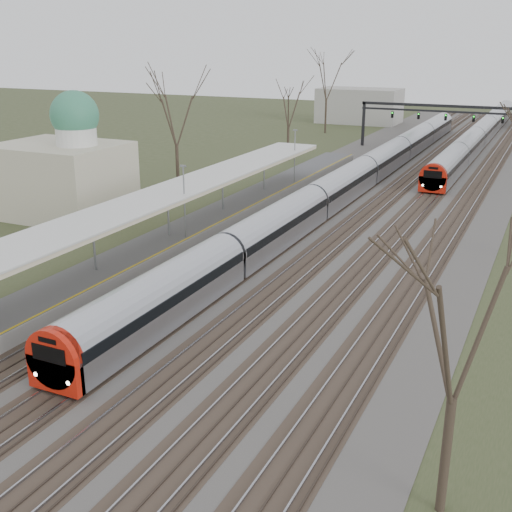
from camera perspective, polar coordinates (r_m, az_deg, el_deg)
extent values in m
cube|color=#474442|center=(60.80, 10.52, 5.08)|extent=(24.00, 160.00, 0.10)
cube|color=#4C3828|center=(62.52, 5.19, 5.73)|extent=(2.60, 160.00, 0.06)
cube|color=gray|center=(62.75, 4.58, 5.86)|extent=(0.07, 160.00, 0.12)
cube|color=gray|center=(62.27, 5.82, 5.72)|extent=(0.07, 160.00, 0.12)
cube|color=#4C3828|center=(61.44, 8.27, 5.38)|extent=(2.60, 160.00, 0.06)
cube|color=gray|center=(61.63, 7.63, 5.52)|extent=(0.07, 160.00, 0.12)
cube|color=gray|center=(61.23, 8.91, 5.37)|extent=(0.07, 160.00, 0.12)
cube|color=#4C3828|center=(60.55, 11.44, 5.01)|extent=(2.60, 160.00, 0.06)
cube|color=gray|center=(60.70, 10.78, 5.15)|extent=(0.07, 160.00, 0.12)
cube|color=gray|center=(60.37, 12.10, 4.99)|extent=(0.07, 160.00, 0.12)
cube|color=#4C3828|center=(59.85, 14.69, 4.61)|extent=(2.60, 160.00, 0.06)
cube|color=gray|center=(59.96, 14.02, 4.76)|extent=(0.07, 160.00, 0.12)
cube|color=gray|center=(59.71, 15.37, 4.59)|extent=(0.07, 160.00, 0.12)
cube|color=#4C3828|center=(59.35, 18.00, 4.19)|extent=(2.60, 160.00, 0.06)
cube|color=gray|center=(59.42, 17.32, 4.34)|extent=(0.07, 160.00, 0.12)
cube|color=gray|center=(59.25, 18.69, 4.16)|extent=(0.07, 160.00, 0.12)
cube|color=#9E9B93|center=(48.32, -5.47, 2.36)|extent=(3.50, 69.00, 1.00)
cylinder|color=slate|center=(38.75, -14.20, 0.84)|extent=(0.14, 0.14, 3.00)
cylinder|color=slate|center=(44.93, -7.81, 3.67)|extent=(0.14, 0.14, 3.00)
cylinder|color=slate|center=(51.61, -2.99, 5.77)|extent=(0.14, 0.14, 3.00)
cylinder|color=slate|center=(58.62, 0.73, 7.35)|extent=(0.14, 0.14, 3.00)
cube|color=silver|center=(43.75, -8.61, 5.32)|extent=(4.10, 50.00, 0.12)
cube|color=beige|center=(43.79, -8.60, 5.11)|extent=(4.10, 50.00, 0.25)
cube|color=beige|center=(55.68, -16.92, 6.47)|extent=(10.00, 8.00, 6.00)
cylinder|color=silver|center=(53.69, -15.72, 10.71)|extent=(3.20, 3.20, 2.50)
sphere|color=#327E5B|center=(53.55, -15.83, 11.98)|extent=(3.80, 3.80, 3.80)
cube|color=black|center=(91.42, 9.52, 11.48)|extent=(0.35, 0.35, 6.00)
cube|color=black|center=(88.87, 16.13, 12.71)|extent=(21.00, 0.35, 0.35)
cube|color=black|center=(88.94, 16.09, 12.26)|extent=(21.00, 0.25, 0.25)
cube|color=black|center=(90.05, 12.03, 12.19)|extent=(0.32, 0.22, 0.85)
sphere|color=#0CFF19|center=(89.89, 12.02, 12.34)|extent=(0.16, 0.16, 0.16)
cube|color=black|center=(89.31, 14.26, 11.98)|extent=(0.32, 0.22, 0.85)
sphere|color=#0CFF19|center=(89.14, 14.25, 12.13)|extent=(0.16, 0.16, 0.16)
cube|color=black|center=(88.69, 16.51, 11.75)|extent=(0.32, 0.22, 0.85)
sphere|color=#0CFF19|center=(88.53, 16.51, 11.90)|extent=(0.16, 0.16, 0.16)
cube|color=black|center=(88.22, 18.79, 11.50)|extent=(0.32, 0.22, 0.85)
sphere|color=#0CFF19|center=(88.05, 18.80, 11.65)|extent=(0.16, 0.16, 0.16)
cube|color=black|center=(87.88, 21.09, 11.23)|extent=(0.32, 0.22, 0.85)
sphere|color=#0CFF19|center=(87.71, 21.10, 11.38)|extent=(0.16, 0.16, 0.16)
cylinder|color=#2D231C|center=(60.62, -6.98, 7.56)|extent=(0.30, 0.30, 4.95)
cylinder|color=#2D231C|center=(21.09, 16.50, -16.69)|extent=(0.30, 0.30, 4.05)
cube|color=#A0A2AA|center=(66.04, 9.65, 7.13)|extent=(2.55, 90.00, 1.60)
cylinder|color=#A0A2AA|center=(65.92, 9.68, 7.68)|extent=(2.60, 89.70, 2.60)
cube|color=black|center=(65.90, 9.68, 7.77)|extent=(2.62, 89.40, 0.55)
cube|color=red|center=(27.81, -17.39, -9.95)|extent=(2.55, 0.50, 1.50)
cylinder|color=red|center=(27.52, -17.46, -8.63)|extent=(2.60, 0.60, 2.60)
cube|color=black|center=(27.22, -17.90, -8.29)|extent=(1.70, 0.12, 0.70)
sphere|color=white|center=(28.27, -18.94, -9.87)|extent=(0.22, 0.22, 0.22)
sphere|color=white|center=(27.21, -16.30, -10.75)|extent=(0.22, 0.22, 0.22)
cube|color=black|center=(66.23, 9.60, 6.35)|extent=(1.80, 89.00, 0.35)
cube|color=#A0A2AA|center=(99.71, 19.43, 10.17)|extent=(2.55, 75.00, 1.60)
cylinder|color=#A0A2AA|center=(99.62, 19.47, 10.54)|extent=(2.60, 74.70, 2.60)
cube|color=black|center=(99.61, 19.47, 10.60)|extent=(2.62, 74.40, 0.55)
cube|color=red|center=(63.13, 15.41, 6.15)|extent=(2.55, 0.50, 1.50)
cylinder|color=red|center=(63.04, 15.47, 6.78)|extent=(2.60, 0.60, 2.60)
cube|color=black|center=(62.72, 15.45, 7.01)|extent=(1.70, 0.12, 0.70)
sphere|color=white|center=(63.11, 14.61, 6.12)|extent=(0.22, 0.22, 0.22)
sphere|color=white|center=(62.83, 16.13, 5.94)|extent=(0.22, 0.22, 0.22)
cube|color=black|center=(99.83, 19.37, 9.65)|extent=(1.80, 74.00, 0.35)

